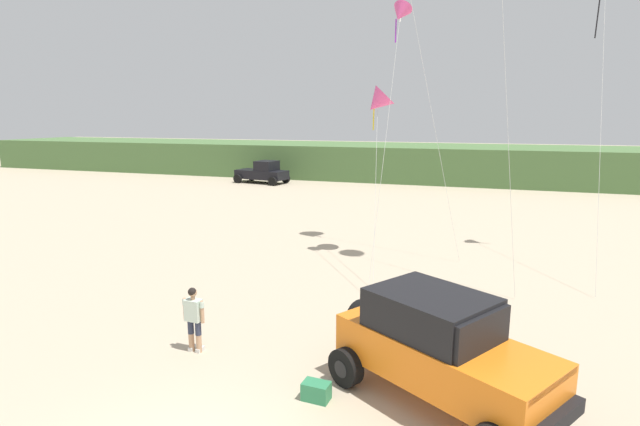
# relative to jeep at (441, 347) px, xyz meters

# --- Properties ---
(dune_ridge) EXTENTS (90.00, 9.88, 3.13)m
(dune_ridge) POSITION_rel_jeep_xyz_m (-7.50, 37.48, 0.36)
(dune_ridge) COLOR #4C703D
(dune_ridge) RESTS_ON ground_plane
(jeep) EXTENTS (4.96, 4.30, 2.26)m
(jeep) POSITION_rel_jeep_xyz_m (0.00, 0.00, 0.00)
(jeep) COLOR orange
(jeep) RESTS_ON ground_plane
(person_watching) EXTENTS (0.62, 0.32, 1.67)m
(person_watching) POSITION_rel_jeep_xyz_m (-5.94, 0.33, -0.26)
(person_watching) COLOR tan
(person_watching) RESTS_ON ground_plane
(cooler_box) EXTENTS (0.58, 0.40, 0.38)m
(cooler_box) POSITION_rel_jeep_xyz_m (-2.39, -0.73, -1.01)
(cooler_box) COLOR #2D7F51
(cooler_box) RESTS_ON ground_plane
(distant_pickup) EXTENTS (4.86, 3.08, 1.98)m
(distant_pickup) POSITION_rel_jeep_xyz_m (-17.87, 29.75, -0.26)
(distant_pickup) COLOR black
(distant_pickup) RESTS_ON ground_plane
(kite_red_delta) EXTENTS (0.86, 4.72, 9.92)m
(kite_red_delta) POSITION_rel_jeep_xyz_m (-2.65, 9.51, 8.23)
(kite_red_delta) COLOR #E04C93
(kite_red_delta) RESTS_ON ground_plane
(kite_purple_stunt) EXTENTS (1.68, 5.01, 7.07)m
(kite_purple_stunt) POSITION_rel_jeep_xyz_m (-3.60, 10.33, 5.12)
(kite_purple_stunt) COLOR #E04C93
(kite_purple_stunt) RESTS_ON ground_plane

